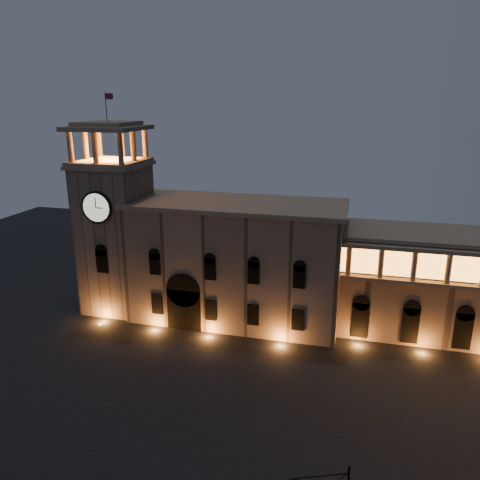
{
  "coord_description": "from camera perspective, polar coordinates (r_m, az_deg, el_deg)",
  "views": [
    {
      "loc": [
        14.51,
        -40.2,
        31.3
      ],
      "look_at": [
        0.14,
        16.0,
        13.91
      ],
      "focal_mm": 35.0,
      "sensor_mm": 36.0,
      "label": 1
    }
  ],
  "objects": [
    {
      "name": "government_building",
      "position": [
        68.14,
        -0.57,
        -2.62
      ],
      "size": [
        30.8,
        12.8,
        17.6
      ],
      "color": "#7D6452",
      "rests_on": "ground"
    },
    {
      "name": "clock_tower",
      "position": [
        72.95,
        -14.91,
        1.18
      ],
      "size": [
        9.8,
        9.8,
        32.4
      ],
      "color": "#7D6452",
      "rests_on": "ground"
    },
    {
      "name": "ground",
      "position": [
        52.97,
        -4.71,
        -19.59
      ],
      "size": [
        160.0,
        160.0,
        0.0
      ],
      "primitive_type": "plane",
      "color": "black",
      "rests_on": "ground"
    }
  ]
}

